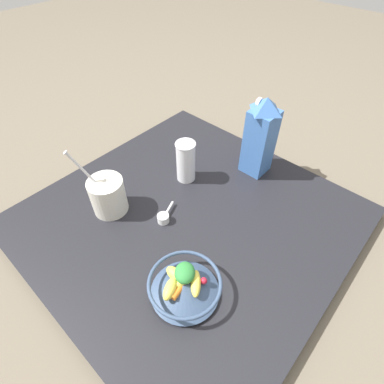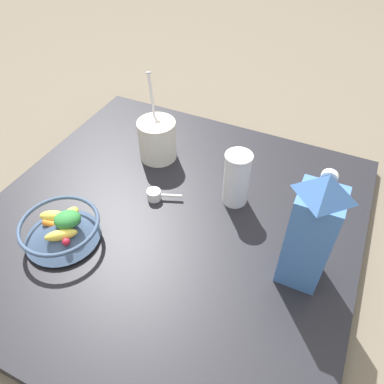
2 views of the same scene
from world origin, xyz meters
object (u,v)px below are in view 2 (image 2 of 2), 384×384
fruit_bowl (61,229)px  yogurt_tub (157,138)px  drinking_cup (237,178)px  milk_carton (312,230)px

fruit_bowl → yogurt_tub: (-0.05, -0.39, 0.03)m
drinking_cup → fruit_bowl: bearing=42.5°
milk_carton → yogurt_tub: bearing=-26.1°
drinking_cup → milk_carton: bearing=143.0°
fruit_bowl → drinking_cup: drinking_cup is taller
yogurt_tub → drinking_cup: 0.30m
fruit_bowl → drinking_cup: bearing=-137.5°
milk_carton → yogurt_tub: 0.56m
yogurt_tub → fruit_bowl: bearing=82.3°
yogurt_tub → drinking_cup: bearing=163.8°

